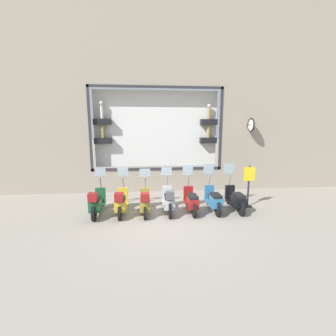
{
  "coord_description": "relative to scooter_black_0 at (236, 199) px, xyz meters",
  "views": [
    {
      "loc": [
        -7.52,
        0.48,
        3.1
      ],
      "look_at": [
        1.89,
        -0.39,
        1.44
      ],
      "focal_mm": 24.0,
      "sensor_mm": 36.0,
      "label": 1
    }
  ],
  "objects": [
    {
      "name": "scooter_teal_1",
      "position": [
        0.0,
        0.86,
        0.01
      ],
      "size": [
        1.81,
        0.6,
        1.72
      ],
      "color": "black",
      "rests_on": "ground_plane"
    },
    {
      "name": "ground_plane",
      "position": [
        -0.45,
        2.86,
        -0.44
      ],
      "size": [
        120.0,
        120.0,
        0.0
      ],
      "primitive_type": "plane",
      "color": "gray"
    },
    {
      "name": "scooter_green_6",
      "position": [
        -0.06,
        5.17,
        0.05
      ],
      "size": [
        1.81,
        0.61,
        1.58
      ],
      "color": "black",
      "rests_on": "ground_plane"
    },
    {
      "name": "scooter_olive_4",
      "position": [
        -0.07,
        3.45,
        0.02
      ],
      "size": [
        1.79,
        0.6,
        1.54
      ],
      "color": "black",
      "rests_on": "ground_plane"
    },
    {
      "name": "scooter_black_0",
      "position": [
        0.0,
        0.0,
        0.0
      ],
      "size": [
        1.8,
        0.61,
        1.7
      ],
      "color": "black",
      "rests_on": "ground_plane"
    },
    {
      "name": "shop_sign_post",
      "position": [
        0.37,
        -0.66,
        0.46
      ],
      "size": [
        0.36,
        0.45,
        1.67
      ],
      "color": "#232326",
      "rests_on": "ground_plane"
    },
    {
      "name": "scooter_red_2",
      "position": [
        0.0,
        1.72,
        0.0
      ],
      "size": [
        1.8,
        0.6,
        1.68
      ],
      "color": "black",
      "rests_on": "ground_plane"
    },
    {
      "name": "scooter_silver_3",
      "position": [
        -0.06,
        2.59,
        0.05
      ],
      "size": [
        1.81,
        0.6,
        1.58
      ],
      "color": "black",
      "rests_on": "ground_plane"
    },
    {
      "name": "building_facade",
      "position": [
        3.15,
        2.86,
        4.51
      ],
      "size": [
        1.26,
        36.0,
        9.65
      ],
      "color": "gray",
      "rests_on": "ground_plane"
    },
    {
      "name": "scooter_yellow_5",
      "position": [
        -0.06,
        4.31,
        0.04
      ],
      "size": [
        1.8,
        0.6,
        1.62
      ],
      "color": "black",
      "rests_on": "ground_plane"
    }
  ]
}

